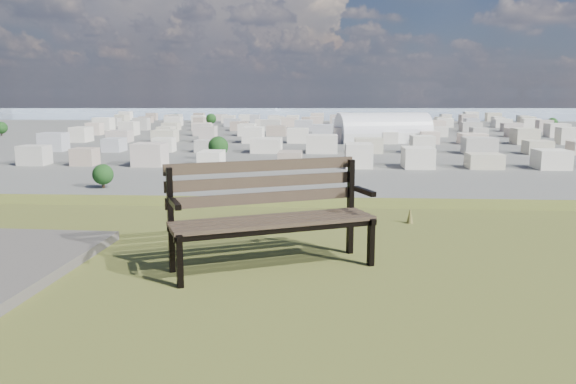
{
  "coord_description": "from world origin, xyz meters",
  "views": [
    {
      "loc": [
        1.39,
        -3.03,
        26.44
      ],
      "look_at": [
        1.01,
        3.44,
        25.3
      ],
      "focal_mm": 35.0,
      "sensor_mm": 36.0,
      "label": 1
    }
  ],
  "objects": [
    {
      "name": "park_bench",
      "position": [
        0.97,
        1.53,
        25.5
      ],
      "size": [
        1.75,
        1.16,
        0.88
      ],
      "rotation": [
        0.0,
        0.0,
        0.41
      ],
      "color": "#413325",
      "rests_on": "hilltop_mesa"
    },
    {
      "name": "city_blocks",
      "position": [
        0.0,
        394.44,
        3.5
      ],
      "size": [
        395.0,
        361.0,
        7.0
      ],
      "color": "beige",
      "rests_on": "ground"
    },
    {
      "name": "bay_water",
      "position": [
        0.0,
        900.0,
        0.0
      ],
      "size": [
        2400.0,
        700.0,
        0.12
      ],
      "primitive_type": "cube",
      "color": "#98ABC2",
      "rests_on": "ground"
    },
    {
      "name": "arena",
      "position": [
        34.75,
        306.37,
        4.98
      ],
      "size": [
        53.69,
        32.96,
        21.11
      ],
      "rotation": [
        0.0,
        0.0,
        0.25
      ],
      "color": "silver",
      "rests_on": "ground"
    },
    {
      "name": "grass_tufts",
      "position": [
        -0.22,
        -0.26,
        25.12
      ],
      "size": [
        12.49,
        6.88,
        0.28
      ],
      "color": "brown",
      "rests_on": "hilltop_mesa"
    },
    {
      "name": "city_trees",
      "position": [
        -26.39,
        319.0,
        4.83
      ],
      "size": [
        406.52,
        387.2,
        9.98
      ],
      "color": "#322419",
      "rests_on": "ground"
    },
    {
      "name": "far_hills",
      "position": [
        -60.92,
        1402.93,
        25.47
      ],
      "size": [
        2050.0,
        340.0,
        60.0
      ],
      "color": "#9DB0C4",
      "rests_on": "ground"
    }
  ]
}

